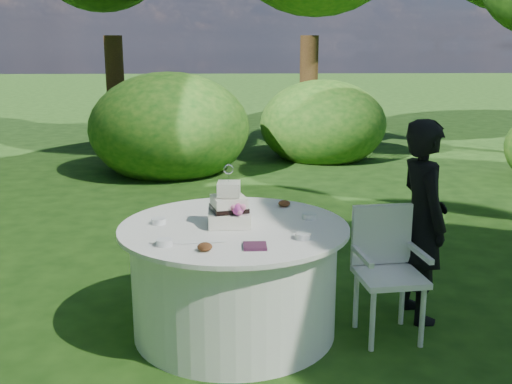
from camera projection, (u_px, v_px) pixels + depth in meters
ground at (235, 329)px, 4.23m from camera, size 80.00×80.00×0.00m
napkins at (255, 246)px, 3.60m from camera, size 0.14×0.14×0.02m
feather_plume at (188, 242)px, 3.69m from camera, size 0.48×0.07×0.01m
guest at (422, 221)px, 4.28m from camera, size 0.40×0.57×1.47m
table at (234, 278)px, 4.14m from camera, size 1.56×1.56×0.77m
cake at (229, 209)px, 4.03m from camera, size 0.29×0.30×0.42m
chair at (386, 262)px, 4.08m from camera, size 0.48×0.47×0.89m
votives at (235, 228)px, 3.91m from camera, size 1.14×0.64×0.04m
petal_cups at (249, 223)px, 4.02m from camera, size 0.65×1.07×0.05m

